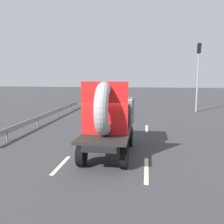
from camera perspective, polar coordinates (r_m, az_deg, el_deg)
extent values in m
plane|color=#38383A|center=(11.53, -1.31, -9.74)|extent=(120.00, 120.00, 0.00)
cylinder|color=black|center=(13.04, -3.44, -5.32)|extent=(0.28, 0.99, 0.99)
cylinder|color=black|center=(12.82, 4.06, -5.57)|extent=(0.28, 0.99, 0.99)
cylinder|color=black|center=(10.15, -6.92, -9.46)|extent=(0.28, 0.99, 0.99)
cylinder|color=black|center=(9.86, 2.82, -9.94)|extent=(0.28, 0.99, 0.99)
cube|color=black|center=(11.40, -0.69, -4.92)|extent=(1.30, 5.02, 0.25)
cube|color=#4C5156|center=(12.66, 0.28, 0.13)|extent=(2.00, 2.11, 1.35)
cube|color=black|center=(12.57, 0.25, 1.43)|extent=(2.02, 2.01, 0.44)
cube|color=black|center=(10.34, -1.58, -5.33)|extent=(2.00, 2.91, 0.10)
cube|color=black|center=(11.58, -0.45, -0.79)|extent=(1.80, 0.08, 1.10)
torus|color=#9E9EA3|center=(9.98, -1.75, 0.77)|extent=(0.55, 2.16, 2.16)
cube|color=red|center=(9.98, -1.75, 0.77)|extent=(1.90, 0.03, 2.16)
cylinder|color=black|center=(29.51, -3.61, 2.14)|extent=(0.22, 0.65, 0.65)
cylinder|color=black|center=(29.24, -0.59, 2.10)|extent=(0.22, 0.65, 0.65)
cylinder|color=black|center=(26.88, -4.76, 1.50)|extent=(0.22, 0.65, 0.65)
cylinder|color=black|center=(26.58, -1.45, 1.44)|extent=(0.22, 0.65, 0.65)
cube|color=#33723F|center=(28.01, -2.59, 2.37)|extent=(1.82, 4.24, 0.55)
cube|color=black|center=(27.85, -2.64, 3.43)|extent=(1.63, 2.37, 0.50)
cylinder|color=gray|center=(25.39, 18.90, 6.28)|extent=(0.16, 0.16, 5.61)
cube|color=black|center=(25.49, 19.26, 13.61)|extent=(0.30, 0.36, 0.90)
sphere|color=#19D833|center=(25.55, 19.68, 14.21)|extent=(0.20, 0.20, 0.20)
cube|color=gray|center=(20.10, -14.31, -0.48)|extent=(0.06, 15.79, 0.32)
cylinder|color=slate|center=(14.95, -22.87, -5.05)|extent=(0.10, 0.10, 0.55)
cylinder|color=slate|center=(18.37, -16.60, -2.29)|extent=(0.10, 0.10, 0.55)
cylinder|color=slate|center=(21.96, -12.35, -0.39)|extent=(0.10, 0.10, 0.55)
cylinder|color=slate|center=(25.66, -9.32, 0.97)|extent=(0.10, 0.10, 0.55)
cube|color=beige|center=(10.51, -11.58, -11.75)|extent=(0.16, 2.13, 0.01)
cube|color=beige|center=(17.63, -3.29, -3.28)|extent=(0.16, 2.86, 0.01)
cube|color=beige|center=(9.92, 7.84, -12.91)|extent=(0.16, 2.67, 0.01)
cube|color=beige|center=(17.05, 7.91, -3.76)|extent=(0.16, 2.17, 0.01)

